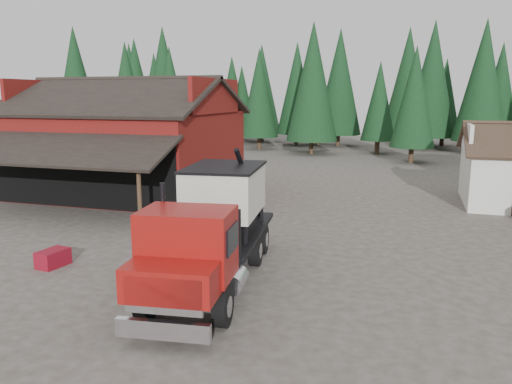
% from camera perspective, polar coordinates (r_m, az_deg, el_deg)
% --- Properties ---
extents(ground, '(120.00, 120.00, 0.00)m').
position_cam_1_polar(ground, '(19.39, -1.68, -7.13)').
color(ground, '#443D35').
rests_on(ground, ground).
extents(red_barn, '(12.80, 13.63, 7.18)m').
position_cam_1_polar(red_barn, '(32.37, -14.54, 4.72)').
color(red_barn, maroon).
rests_on(red_barn, ground).
extents(conifer_backdrop, '(76.00, 16.00, 16.00)m').
position_cam_1_polar(conifer_backdrop, '(60.01, 11.59, 4.99)').
color(conifer_backdrop, black).
rests_on(conifer_backdrop, ground).
extents(near_pine_a, '(4.40, 4.40, 11.40)m').
position_cam_1_polar(near_pine_a, '(53.37, -14.56, 11.03)').
color(near_pine_a, '#382619').
rests_on(near_pine_a, ground).
extents(near_pine_b, '(3.96, 3.96, 10.40)m').
position_cam_1_polar(near_pine_b, '(47.40, 17.65, 10.31)').
color(near_pine_b, '#382619').
rests_on(near_pine_b, ground).
extents(near_pine_d, '(5.28, 5.28, 13.40)m').
position_cam_1_polar(near_pine_d, '(52.39, 6.51, 12.41)').
color(near_pine_d, '#382619').
rests_on(near_pine_d, ground).
extents(feed_truck, '(3.63, 9.55, 4.20)m').
position_cam_1_polar(feed_truck, '(16.14, -4.91, -3.63)').
color(feed_truck, black).
rests_on(feed_truck, ground).
extents(equip_box, '(0.86, 1.19, 0.60)m').
position_cam_1_polar(equip_box, '(19.42, -22.19, -7.01)').
color(equip_box, maroon).
rests_on(equip_box, ground).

